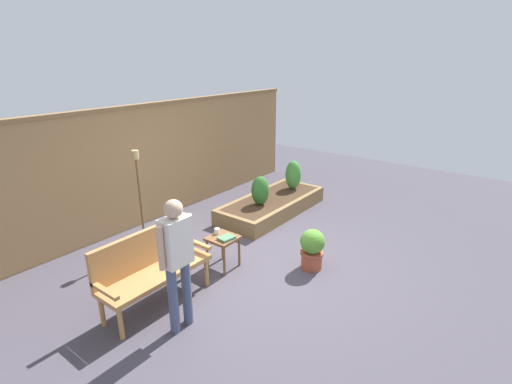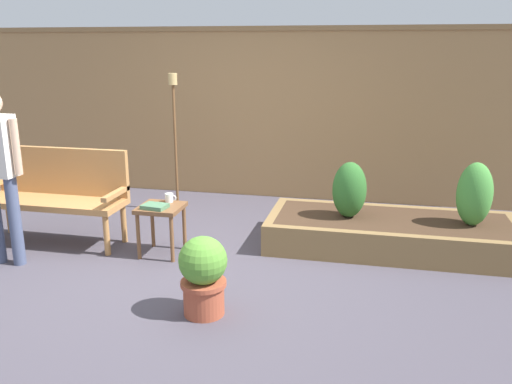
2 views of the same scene
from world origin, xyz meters
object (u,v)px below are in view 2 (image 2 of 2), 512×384
Objects in this scene: side_table at (161,214)px; shrub_near_bench at (349,190)px; cup_on_table at (170,198)px; potted_boxwood at (203,273)px; book_on_table at (155,206)px; garden_bench at (57,189)px; tiki_torch at (174,118)px; shrub_far_corner at (475,194)px.

side_table is 1.83m from shrub_near_bench.
potted_boxwood reaches higher than cup_on_table.
potted_boxwood is at bearing -120.02° from shrub_near_bench.
side_table is at bearing 84.67° from book_on_table.
garden_bench is 6.53× the size of book_on_table.
shrub_near_bench reaches higher than cup_on_table.
book_on_table is at bearing -76.79° from tiki_torch.
potted_boxwood is (0.77, -0.96, -0.18)m from book_on_table.
garden_bench is 2.38× the size of potted_boxwood.
cup_on_table is at bearing 0.32° from garden_bench.
potted_boxwood is at bearing -58.75° from cup_on_table.
cup_on_table is at bearing 121.25° from potted_boxwood.
shrub_far_corner is at bearing 6.78° from garden_bench.
shrub_far_corner reaches higher than cup_on_table.
potted_boxwood is (0.72, -1.18, -0.20)m from cup_on_table.
potted_boxwood is 1.93m from shrub_near_bench.
shrub_near_bench is at bearing 19.61° from side_table.
cup_on_table is 1.42m from tiki_torch.
cup_on_table is 1.74m from shrub_near_bench.
potted_boxwood is (1.91, -1.18, -0.22)m from garden_bench.
shrub_far_corner is (2.88, 0.70, 0.10)m from book_on_table.
garden_bench is 4.04m from shrub_far_corner.
book_on_table is at bearing -10.90° from garden_bench.
potted_boxwood is at bearing -31.61° from garden_bench.
book_on_table is (1.14, -0.22, -0.05)m from garden_bench.
shrub_near_bench is at bearing 29.67° from book_on_table.
book_on_table is 0.36× the size of potted_boxwood.
cup_on_table reaches higher than book_on_table.
garden_bench reaches higher than cup_on_table.
shrub_near_bench is (1.68, 0.47, 0.05)m from cup_on_table.
book_on_table is at bearing -103.08° from side_table.
garden_bench reaches higher than shrub_near_bench.
cup_on_table is 0.21× the size of shrub_near_bench.
shrub_near_bench is 1.14m from shrub_far_corner.
cup_on_table is 0.07× the size of tiki_torch.
tiki_torch is at bearing 166.77° from shrub_far_corner.
tiki_torch reaches higher than garden_bench.
tiki_torch is at bearing 114.83° from potted_boxwood.
side_table is 0.87× the size of shrub_near_bench.
book_on_table is (-0.02, -0.09, 0.10)m from side_table.
shrub_far_corner is at bearing 21.37° from book_on_table.
cup_on_table is 0.19× the size of shrub_far_corner.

